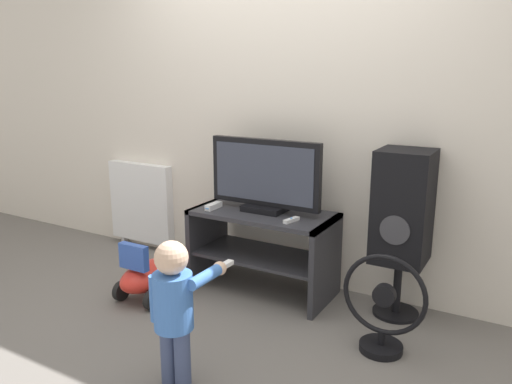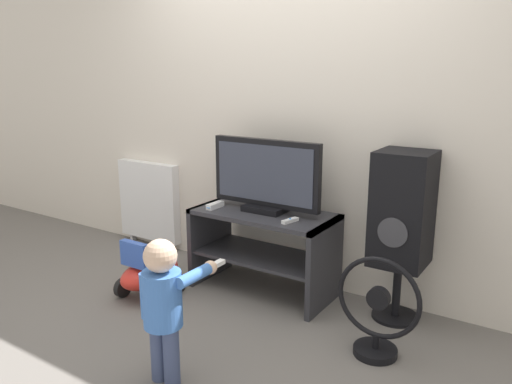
{
  "view_description": "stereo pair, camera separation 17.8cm",
  "coord_description": "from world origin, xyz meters",
  "views": [
    {
      "loc": [
        1.59,
        -2.61,
        1.51
      ],
      "look_at": [
        0.0,
        0.15,
        0.73
      ],
      "focal_mm": 35.0,
      "sensor_mm": 36.0,
      "label": 1
    },
    {
      "loc": [
        1.74,
        -2.52,
        1.51
      ],
      "look_at": [
        0.0,
        0.15,
        0.73
      ],
      "focal_mm": 35.0,
      "sensor_mm": 36.0,
      "label": 2
    }
  ],
  "objects": [
    {
      "name": "radiator",
      "position": [
        -1.35,
        0.49,
        0.4
      ],
      "size": [
        0.64,
        0.08,
        0.75
      ],
      "color": "white",
      "rests_on": "ground_plane"
    },
    {
      "name": "game_console",
      "position": [
        -0.34,
        0.14,
        0.6
      ],
      "size": [
        0.05,
        0.16,
        0.04
      ],
      "color": "white",
      "rests_on": "tv_stand"
    },
    {
      "name": "ground_plane",
      "position": [
        0.0,
        0.0,
        0.0
      ],
      "size": [
        16.0,
        16.0,
        0.0
      ],
      "primitive_type": "plane",
      "color": "slate"
    },
    {
      "name": "remote_primary",
      "position": [
        0.27,
        0.13,
        0.59
      ],
      "size": [
        0.06,
        0.13,
        0.03
      ],
      "color": "white",
      "rests_on": "tv_stand"
    },
    {
      "name": "television",
      "position": [
        0.0,
        0.26,
        0.82
      ],
      "size": [
        0.81,
        0.2,
        0.49
      ],
      "color": "black",
      "rests_on": "tv_stand"
    },
    {
      "name": "ride_on_toy",
      "position": [
        -0.62,
        -0.25,
        0.16
      ],
      "size": [
        0.31,
        0.48,
        0.42
      ],
      "color": "red",
      "rests_on": "ground_plane"
    },
    {
      "name": "speaker_tower",
      "position": [
        0.91,
        0.35,
        0.69
      ],
      "size": [
        0.32,
        0.33,
        1.06
      ],
      "color": "black",
      "rests_on": "ground_plane"
    },
    {
      "name": "floor_fan",
      "position": [
        0.95,
        -0.12,
        0.25
      ],
      "size": [
        0.46,
        0.24,
        0.57
      ],
      "color": "black",
      "rests_on": "ground_plane"
    },
    {
      "name": "child",
      "position": [
        0.17,
        -0.92,
        0.44
      ],
      "size": [
        0.28,
        0.43,
        0.75
      ],
      "color": "#3F4C72",
      "rests_on": "ground_plane"
    },
    {
      "name": "wall_back",
      "position": [
        0.0,
        0.56,
        1.3
      ],
      "size": [
        10.0,
        0.06,
        2.6
      ],
      "color": "silver",
      "rests_on": "ground_plane"
    },
    {
      "name": "tv_stand",
      "position": [
        0.0,
        0.24,
        0.37
      ],
      "size": [
        0.97,
        0.48,
        0.58
      ],
      "color": "#2D2D33",
      "rests_on": "ground_plane"
    }
  ]
}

